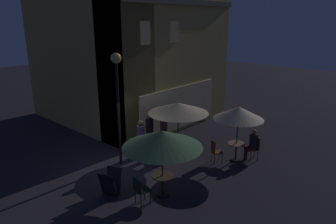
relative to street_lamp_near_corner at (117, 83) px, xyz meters
name	(u,v)px	position (x,y,z in m)	size (l,w,h in m)	color
ground_plane	(118,168)	(-0.33, -0.24, -3.23)	(60.00, 60.00, 0.00)	#27232A
cafe_building	(125,59)	(3.21, 3.26, 0.31)	(7.73, 8.47, 7.10)	tan
street_lamp_near_corner	(117,83)	(0.00, 0.00, 0.00)	(0.38, 0.38, 4.32)	black
menu_sandwich_board	(111,182)	(-1.64, -1.48, -2.80)	(0.78, 0.73, 0.85)	black
cafe_table_0	(163,181)	(-0.60, -2.79, -2.71)	(0.70, 0.70, 0.73)	black
cafe_table_1	(178,142)	(2.21, -1.07, -2.69)	(0.71, 0.71, 0.76)	black
cafe_table_2	(236,148)	(3.25, -3.22, -2.70)	(0.70, 0.70, 0.75)	black
patio_umbrella_0	(162,139)	(-0.60, -2.79, -1.27)	(2.49, 2.49, 2.24)	black
patio_umbrella_1	(178,108)	(2.21, -1.07, -1.22)	(2.47, 2.47, 2.23)	black
patio_umbrella_2	(239,113)	(3.25, -3.22, -1.24)	(1.94, 1.94, 2.25)	black
cafe_chair_0	(140,189)	(-1.41, -2.61, -2.68)	(0.50, 0.50, 0.89)	black
cafe_chair_1	(165,148)	(1.33, -1.15, -2.65)	(0.43, 0.43, 0.97)	brown
cafe_chair_2	(255,146)	(3.90, -3.71, -2.68)	(0.54, 0.54, 0.96)	brown
cafe_chair_3	(215,150)	(2.54, -2.69, -2.68)	(0.55, 0.55, 0.93)	#563318
patron_seated_0	(252,143)	(3.79, -3.63, -2.52)	(0.53, 0.50, 1.28)	#491823
patron_standing_1	(164,129)	(2.37, -0.13, -2.39)	(0.36, 0.36, 1.69)	#451619
patron_standing_2	(150,133)	(1.54, -0.07, -2.38)	(0.33, 0.33, 1.68)	#253D34
patron_standing_3	(141,141)	(0.59, -0.55, -2.32)	(0.31, 0.31, 1.78)	#242847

